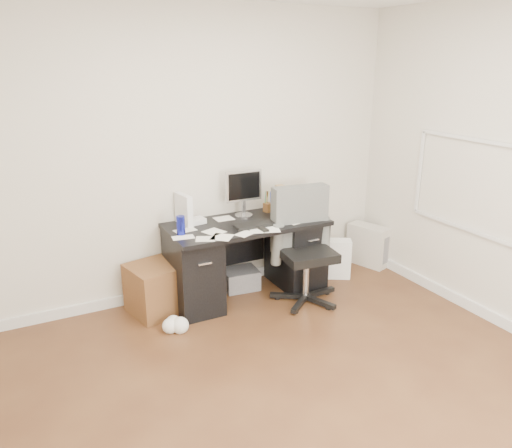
{
  "coord_description": "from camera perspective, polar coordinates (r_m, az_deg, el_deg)",
  "views": [
    {
      "loc": [
        -1.65,
        -2.35,
        2.22
      ],
      "look_at": [
        0.17,
        1.2,
        0.89
      ],
      "focal_mm": 35.0,
      "sensor_mm": 36.0,
      "label": 1
    }
  ],
  "objects": [
    {
      "name": "ground",
      "position": [
        3.63,
        6.7,
        -19.37
      ],
      "size": [
        4.0,
        4.0,
        0.0
      ],
      "primitive_type": "plane",
      "color": "#432515",
      "rests_on": "ground"
    },
    {
      "name": "room_shell",
      "position": [
        2.96,
        8.11,
        7.41
      ],
      "size": [
        4.02,
        4.02,
        2.71
      ],
      "color": "beige",
      "rests_on": "ground"
    },
    {
      "name": "desk",
      "position": [
        4.81,
        -1.06,
        -3.76
      ],
      "size": [
        1.5,
        0.7,
        0.75
      ],
      "color": "black",
      "rests_on": "ground"
    },
    {
      "name": "loose_papers",
      "position": [
        4.56,
        -3.05,
        -0.32
      ],
      "size": [
        1.1,
        0.6,
        0.0
      ],
      "primitive_type": null,
      "color": "white",
      "rests_on": "desk"
    },
    {
      "name": "lcd_monitor",
      "position": [
        4.8,
        -1.44,
        3.55
      ],
      "size": [
        0.37,
        0.22,
        0.46
      ],
      "primitive_type": null,
      "rotation": [
        0.0,
        0.0,
        -0.01
      ],
      "color": "#BCBDC1",
      "rests_on": "desk"
    },
    {
      "name": "keyboard",
      "position": [
        4.58,
        0.23,
        -0.05
      ],
      "size": [
        0.45,
        0.16,
        0.03
      ],
      "primitive_type": "cube",
      "rotation": [
        0.0,
        0.0,
        -0.03
      ],
      "color": "black",
      "rests_on": "desk"
    },
    {
      "name": "computer_mouse",
      "position": [
        4.8,
        2.86,
        1.03
      ],
      "size": [
        0.07,
        0.07,
        0.06
      ],
      "primitive_type": "sphere",
      "rotation": [
        0.0,
        0.0,
        0.12
      ],
      "color": "#BCBDC1",
      "rests_on": "desk"
    },
    {
      "name": "travel_mug",
      "position": [
        4.38,
        -8.59,
        -0.15
      ],
      "size": [
        0.1,
        0.1,
        0.17
      ],
      "primitive_type": "cylinder",
      "rotation": [
        0.0,
        0.0,
        0.43
      ],
      "color": "#161D9B",
      "rests_on": "desk"
    },
    {
      "name": "white_binder",
      "position": [
        4.63,
        -8.26,
        1.65
      ],
      "size": [
        0.15,
        0.26,
        0.29
      ],
      "primitive_type": "cube",
      "rotation": [
        0.0,
        0.0,
        0.16
      ],
      "color": "silver",
      "rests_on": "desk"
    },
    {
      "name": "magazine_file",
      "position": [
        5.05,
        3.14,
        2.96
      ],
      "size": [
        0.11,
        0.21,
        0.24
      ],
      "primitive_type": "cube",
      "rotation": [
        0.0,
        0.0,
        0.02
      ],
      "color": "#987149",
      "rests_on": "desk"
    },
    {
      "name": "pen_cup",
      "position": [
        4.98,
        1.37,
        2.59
      ],
      "size": [
        0.11,
        0.11,
        0.21
      ],
      "primitive_type": null,
      "rotation": [
        0.0,
        0.0,
        0.24
      ],
      "color": "brown",
      "rests_on": "desk"
    },
    {
      "name": "yellow_book",
      "position": [
        4.83,
        5.02,
        0.94
      ],
      "size": [
        0.22,
        0.25,
        0.04
      ],
      "primitive_type": "cube",
      "rotation": [
        0.0,
        0.0,
        0.27
      ],
      "color": "yellow",
      "rests_on": "desk"
    },
    {
      "name": "paper_remote",
      "position": [
        4.48,
        0.97,
        -0.5
      ],
      "size": [
        0.32,
        0.29,
        0.02
      ],
      "primitive_type": null,
      "rotation": [
        0.0,
        0.0,
        -0.33
      ],
      "color": "white",
      "rests_on": "desk"
    },
    {
      "name": "office_chair",
      "position": [
        4.66,
        5.83,
        -2.69
      ],
      "size": [
        0.69,
        0.69,
        1.09
      ],
      "primitive_type": null,
      "rotation": [
        0.0,
        0.0,
        -0.12
      ],
      "color": "#515452",
      "rests_on": "ground"
    },
    {
      "name": "pc_tower",
      "position": [
        5.73,
        12.69,
        -2.36
      ],
      "size": [
        0.33,
        0.49,
        0.45
      ],
      "primitive_type": "cube",
      "rotation": [
        0.0,
        0.0,
        0.32
      ],
      "color": "beige",
      "rests_on": "ground"
    },
    {
      "name": "shopping_bag",
      "position": [
        5.33,
        9.09,
        -3.93
      ],
      "size": [
        0.37,
        0.34,
        0.42
      ],
      "primitive_type": "cube",
      "rotation": [
        0.0,
        0.0,
        -0.52
      ],
      "color": "white",
      "rests_on": "ground"
    },
    {
      "name": "wicker_basket",
      "position": [
        4.65,
        -11.31,
        -7.24
      ],
      "size": [
        0.54,
        0.54,
        0.45
      ],
      "primitive_type": "cube",
      "rotation": [
        0.0,
        0.0,
        0.22
      ],
      "color": "#4D2F17",
      "rests_on": "ground"
    },
    {
      "name": "desk_printer",
      "position": [
        5.06,
        -1.78,
        -6.29
      ],
      "size": [
        0.37,
        0.31,
        0.2
      ],
      "primitive_type": "cube",
      "rotation": [
        0.0,
        0.0,
        -0.1
      ],
      "color": "slate",
      "rests_on": "ground"
    }
  ]
}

